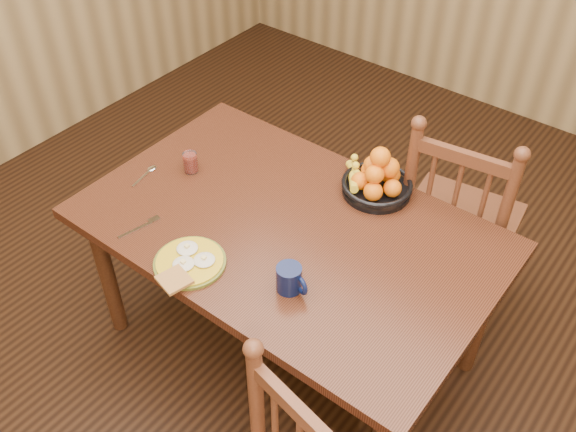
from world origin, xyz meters
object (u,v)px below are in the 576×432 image
Objects in this scene: breakfast_plate at (189,262)px; fruit_bowl at (377,179)px; dining_table at (288,241)px; chair_far at (458,222)px; coffee_mug at (290,279)px.

fruit_bowl is at bearing 67.91° from breakfast_plate.
fruit_bowl reaches higher than dining_table.
breakfast_plate is (-0.57, -1.06, 0.25)m from chair_far.
breakfast_plate is (-0.15, -0.38, 0.10)m from dining_table.
chair_far reaches higher than coffee_mug.
coffee_mug is 0.63m from fruit_bowl.
chair_far reaches higher than dining_table.
chair_far is 3.28× the size of fruit_bowl.
fruit_bowl is (0.16, 0.38, 0.15)m from dining_table.
fruit_bowl is (0.31, 0.76, 0.05)m from breakfast_plate.
breakfast_plate is 0.38m from coffee_mug.
fruit_bowl is (-0.26, -0.30, 0.30)m from chair_far.
coffee_mug reaches higher than dining_table.
dining_table is 0.35m from coffee_mug.
breakfast_plate is at bearing -112.09° from fruit_bowl.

